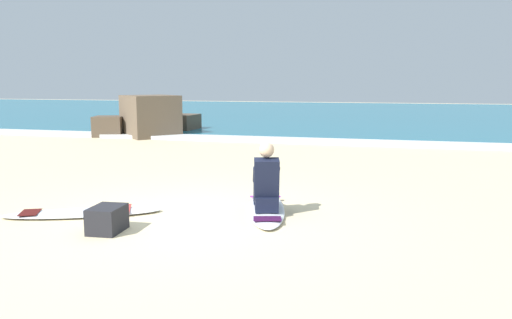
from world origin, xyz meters
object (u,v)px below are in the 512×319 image
at_px(surfer_seated, 266,184).
at_px(beach_bag, 107,219).
at_px(surfboard_main, 266,208).
at_px(surfboard_spare_near, 82,213).

distance_m(surfer_seated, beach_bag, 2.17).
relative_size(surfer_seated, beach_bag, 1.97).
xyz_separation_m(surfboard_main, surfer_seated, (0.04, -0.17, 0.40)).
relative_size(surfboard_main, beach_bag, 4.58).
relative_size(surfer_seated, surfboard_spare_near, 0.44).
distance_m(surfer_seated, surfboard_spare_near, 2.59).
distance_m(surfboard_main, beach_bag, 2.24).
height_order(surfer_seated, beach_bag, surfer_seated).
bearing_deg(surfer_seated, surfboard_main, 104.03).
relative_size(surfboard_main, surfer_seated, 2.33).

